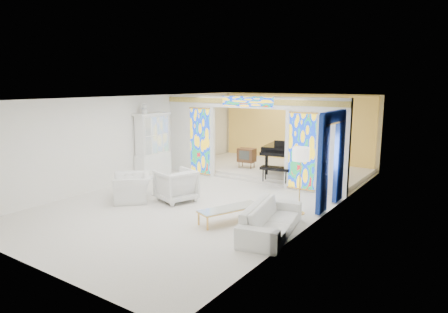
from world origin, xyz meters
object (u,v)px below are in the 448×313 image
Objects in this scene: coffee_table at (230,209)px; sofa at (271,219)px; china_cabinet at (153,146)px; armchair_left at (132,188)px; tv_console at (247,155)px; grand_piano at (294,149)px; armchair_right at (176,185)px.

sofa is at bearing -7.00° from coffee_table.
china_cabinet is at bearing 154.09° from coffee_table.
armchair_left is 5.25m from tv_console.
grand_piano is 1.87m from tv_console.
tv_console is (2.36, 2.71, -0.50)m from china_cabinet.
grand_piano is (1.53, 4.89, 0.55)m from armchair_right.
armchair_right is (2.63, -1.78, -0.70)m from china_cabinet.
armchair_left is at bearing -40.08° from armchair_right.
coffee_table is 2.29× the size of tv_console.
china_cabinet is 3.25m from armchair_right.
armchair_left is (1.52, -2.47, -0.78)m from china_cabinet.
armchair_left is 0.36× the size of grand_piano.
armchair_right is 2.39m from coffee_table.
armchair_right is at bearing -117.16° from grand_piano.
armchair_right reaches higher than coffee_table.
sofa is at bearing 95.72° from armchair_right.
china_cabinet is at bearing 55.73° from sofa.
china_cabinet reaches higher than grand_piano.
china_cabinet is at bearing -106.00° from armchair_right.
coffee_table is at bearing 92.97° from armchair_right.
grand_piano is (4.16, 3.11, -0.15)m from china_cabinet.
armchair_left is 3.42m from coffee_table.
grand_piano reaches higher than armchair_right.
grand_piano is at bearing 36.80° from china_cabinet.
coffee_table is at bearing -69.50° from tv_console.
armchair_left is 1.31m from armchair_right.
sofa is (6.17, -2.55, -0.82)m from china_cabinet.
armchair_left is at bearing 77.15° from sofa.
china_cabinet is 5.55m from coffee_table.
china_cabinet is 3.63m from tv_console.
china_cabinet is 2.63× the size of armchair_right.
armchair_right is 4.50m from tv_console.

